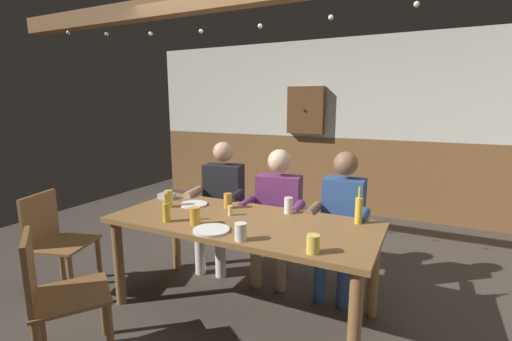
{
  "coord_description": "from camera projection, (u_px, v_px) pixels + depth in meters",
  "views": [
    {
      "loc": [
        1.26,
        -2.46,
        1.63
      ],
      "look_at": [
        0.0,
        0.08,
        1.09
      ],
      "focal_mm": 24.98,
      "sensor_mm": 36.0,
      "label": 1
    }
  ],
  "objects": [
    {
      "name": "ground_plane",
      "position": [
        252.0,
        298.0,
        3.02
      ],
      "size": [
        7.55,
        7.55,
        0.0
      ],
      "primitive_type": "plane",
      "color": "#423A33"
    },
    {
      "name": "back_wall_upper",
      "position": [
        340.0,
        89.0,
        5.21
      ],
      "size": [
        6.29,
        0.12,
        1.42
      ],
      "primitive_type": "cube",
      "color": "beige"
    },
    {
      "name": "back_wall_wainscot",
      "position": [
        337.0,
        174.0,
        5.45
      ],
      "size": [
        6.29,
        0.12,
        1.12
      ],
      "primitive_type": "cube",
      "color": "brown",
      "rests_on": "ground_plane"
    },
    {
      "name": "dining_table",
      "position": [
        242.0,
        231.0,
        2.75
      ],
      "size": [
        2.05,
        0.89,
        0.75
      ],
      "color": "brown",
      "rests_on": "ground_plane"
    },
    {
      "name": "person_0",
      "position": [
        221.0,
        199.0,
        3.59
      ],
      "size": [
        0.56,
        0.57,
        1.25
      ],
      "rotation": [
        0.0,
        0.0,
        3.31
      ],
      "color": "black",
      "rests_on": "ground_plane"
    },
    {
      "name": "person_1",
      "position": [
        277.0,
        207.0,
        3.33
      ],
      "size": [
        0.58,
        0.55,
        1.21
      ],
      "rotation": [
        0.0,
        0.0,
        3.27
      ],
      "color": "#6B2D66",
      "rests_on": "ground_plane"
    },
    {
      "name": "person_2",
      "position": [
        341.0,
        217.0,
        3.06
      ],
      "size": [
        0.49,
        0.53,
        1.23
      ],
      "rotation": [
        0.0,
        0.0,
        3.16
      ],
      "color": "#2D4C84",
      "rests_on": "ground_plane"
    },
    {
      "name": "chair_empty_near_right",
      "position": [
        55.0,
        240.0,
        3.04
      ],
      "size": [
        0.55,
        0.55,
        0.88
      ],
      "rotation": [
        0.0,
        0.0,
        -1.28
      ],
      "color": "brown",
      "rests_on": "ground_plane"
    },
    {
      "name": "chair_empty_near_left",
      "position": [
        56.0,
        295.0,
        2.18
      ],
      "size": [
        0.61,
        0.61,
        0.88
      ],
      "rotation": [
        0.0,
        0.0,
        -0.61
      ],
      "color": "brown",
      "rests_on": "ground_plane"
    },
    {
      "name": "table_candle",
      "position": [
        230.0,
        210.0,
        2.83
      ],
      "size": [
        0.04,
        0.04,
        0.08
      ],
      "primitive_type": "cylinder",
      "color": "#F9E08C",
      "rests_on": "dining_table"
    },
    {
      "name": "condiment_caddy",
      "position": [
        167.0,
        196.0,
        3.33
      ],
      "size": [
        0.14,
        0.1,
        0.05
      ],
      "primitive_type": "cube",
      "color": "#B2B7BC",
      "rests_on": "dining_table"
    },
    {
      "name": "plate_0",
      "position": [
        211.0,
        230.0,
        2.49
      ],
      "size": [
        0.26,
        0.26,
        0.01
      ],
      "primitive_type": "cylinder",
      "color": "white",
      "rests_on": "dining_table"
    },
    {
      "name": "plate_1",
      "position": [
        194.0,
        204.0,
        3.12
      ],
      "size": [
        0.24,
        0.24,
        0.01
      ],
      "primitive_type": "cylinder",
      "color": "white",
      "rests_on": "dining_table"
    },
    {
      "name": "bottle_0",
      "position": [
        166.0,
        211.0,
        2.67
      ],
      "size": [
        0.06,
        0.06,
        0.22
      ],
      "color": "gold",
      "rests_on": "dining_table"
    },
    {
      "name": "bottle_1",
      "position": [
        359.0,
        210.0,
        2.63
      ],
      "size": [
        0.05,
        0.05,
        0.28
      ],
      "color": "gold",
      "rests_on": "dining_table"
    },
    {
      "name": "pint_glass_0",
      "position": [
        169.0,
        199.0,
        3.05
      ],
      "size": [
        0.07,
        0.07,
        0.15
      ],
      "primitive_type": "cylinder",
      "color": "#E5C64C",
      "rests_on": "dining_table"
    },
    {
      "name": "pint_glass_1",
      "position": [
        228.0,
        201.0,
        3.02
      ],
      "size": [
        0.07,
        0.07,
        0.13
      ],
      "primitive_type": "cylinder",
      "color": "gold",
      "rests_on": "dining_table"
    },
    {
      "name": "pint_glass_2",
      "position": [
        241.0,
        232.0,
        2.31
      ],
      "size": [
        0.08,
        0.08,
        0.12
      ],
      "primitive_type": "cylinder",
      "color": "white",
      "rests_on": "dining_table"
    },
    {
      "name": "pint_glass_3",
      "position": [
        195.0,
        216.0,
        2.61
      ],
      "size": [
        0.08,
        0.08,
        0.13
      ],
      "primitive_type": "cylinder",
      "color": "gold",
      "rests_on": "dining_table"
    },
    {
      "name": "pint_glass_4",
      "position": [
        288.0,
        205.0,
        2.88
      ],
      "size": [
        0.07,
        0.07,
        0.13
      ],
      "primitive_type": "cylinder",
      "color": "white",
      "rests_on": "dining_table"
    },
    {
      "name": "pint_glass_5",
      "position": [
        313.0,
        244.0,
        2.11
      ],
      "size": [
        0.08,
        0.08,
        0.11
      ],
      "primitive_type": "cylinder",
      "color": "#E5C64C",
      "rests_on": "dining_table"
    },
    {
      "name": "wall_dart_cabinet",
      "position": [
        306.0,
        110.0,
        5.36
      ],
      "size": [
        0.56,
        0.15,
        0.7
      ],
      "color": "brown"
    },
    {
      "name": "string_lights",
      "position": [
        260.0,
        19.0,
        2.73
      ],
      "size": [
        4.44,
        0.04,
        0.17
      ],
      "color": "#F9EAB2"
    }
  ]
}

